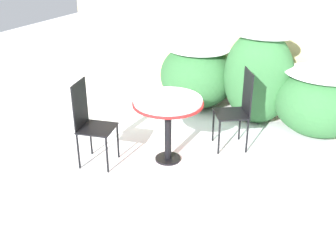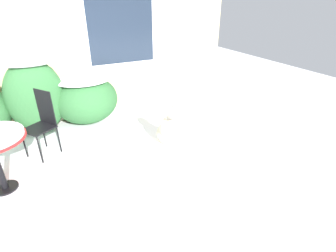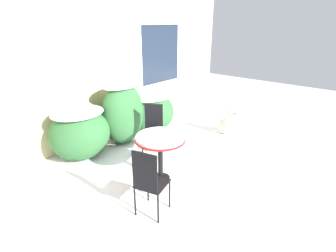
{
  "view_description": "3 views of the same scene",
  "coord_description": "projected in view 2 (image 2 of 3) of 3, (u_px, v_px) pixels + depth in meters",
  "views": [
    {
      "loc": [
        1.31,
        -3.89,
        2.63
      ],
      "look_at": [
        -0.88,
        0.01,
        0.46
      ],
      "focal_mm": 45.0,
      "sensor_mm": 36.0,
      "label": 1
    },
    {
      "loc": [
        -0.17,
        -3.39,
        2.29
      ],
      "look_at": [
        1.58,
        0.13,
        0.32
      ],
      "focal_mm": 28.0,
      "sensor_mm": 36.0,
      "label": 2
    },
    {
      "loc": [
        -3.72,
        -2.59,
        2.52
      ],
      "look_at": [
        0.0,
        0.6,
        0.55
      ],
      "focal_mm": 28.0,
      "sensor_mm": 36.0,
      "label": 3
    }
  ],
  "objects": [
    {
      "name": "ground_plane",
      "position": [
        75.0,
        171.0,
        3.81
      ],
      "size": [
        16.0,
        16.0,
        0.0
      ],
      "primitive_type": "plane",
      "color": "white"
    },
    {
      "name": "house_wall",
      "position": [
        48.0,
        37.0,
        4.89
      ],
      "size": [
        8.0,
        0.1,
        3.15
      ],
      "color": "#D1BC84",
      "rests_on": "ground_plane"
    },
    {
      "name": "shrub_middle",
      "position": [
        35.0,
        95.0,
        4.62
      ],
      "size": [
        1.0,
        0.67,
        1.35
      ],
      "color": "#2D6033",
      "rests_on": "ground_plane"
    },
    {
      "name": "shrub_right",
      "position": [
        86.0,
        98.0,
        5.07
      ],
      "size": [
        1.21,
        1.03,
        0.93
      ],
      "color": "#2D6033",
      "rests_on": "ground_plane"
    },
    {
      "name": "patio_chair_near_table",
      "position": [
        42.0,
        121.0,
        4.03
      ],
      "size": [
        0.55,
        0.55,
        1.02
      ],
      "rotation": [
        0.0,
        0.0,
        -0.95
      ],
      "color": "black",
      "rests_on": "ground_plane"
    },
    {
      "name": "dog",
      "position": [
        168.0,
        130.0,
        4.37
      ],
      "size": [
        0.5,
        0.61,
        0.74
      ],
      "rotation": [
        0.0,
        0.0,
        -0.32
      ],
      "color": "beige",
      "rests_on": "ground_plane"
    }
  ]
}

